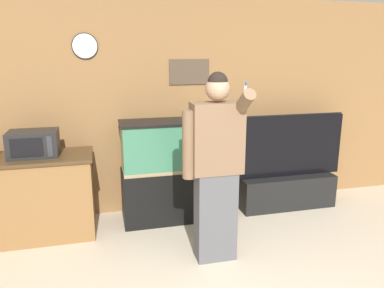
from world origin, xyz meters
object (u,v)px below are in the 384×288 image
counter_island (34,197)px  person_standing (215,166)px  aquarium_on_stand (163,171)px  tv_on_stand (286,180)px  microwave (34,144)px

counter_island → person_standing: 2.02m
counter_island → person_standing: bearing=-27.1°
person_standing → aquarium_on_stand: bearing=108.7°
counter_island → tv_on_stand: size_ratio=0.84×
counter_island → microwave: 0.59m
aquarium_on_stand → tv_on_stand: size_ratio=0.81×
microwave → aquarium_on_stand: size_ratio=0.41×
tv_on_stand → aquarium_on_stand: bearing=-179.9°
microwave → aquarium_on_stand: bearing=3.6°
counter_island → microwave: bearing=4.0°
microwave → tv_on_stand: size_ratio=0.33×
aquarium_on_stand → microwave: bearing=-176.4°
aquarium_on_stand → tv_on_stand: 1.63m
person_standing → counter_island: bearing=152.9°
aquarium_on_stand → person_standing: bearing=-71.3°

